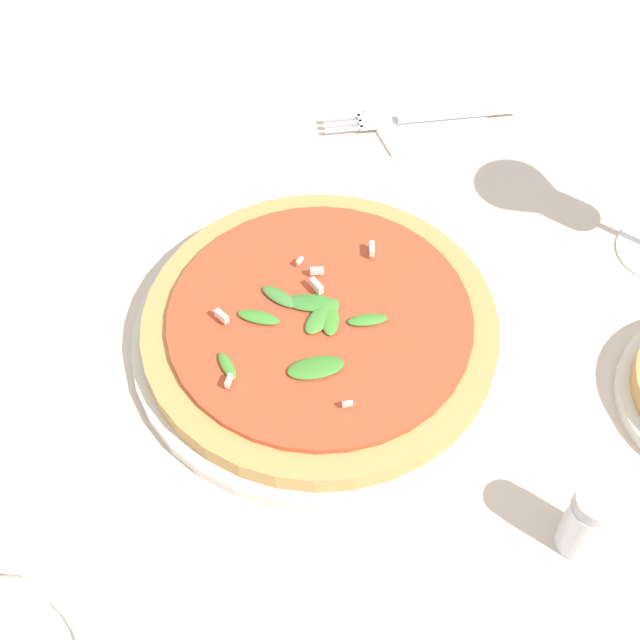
{
  "coord_description": "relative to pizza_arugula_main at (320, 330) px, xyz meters",
  "views": [
    {
      "loc": [
        0.23,
        0.35,
        0.61
      ],
      "look_at": [
        -0.01,
        -0.03,
        0.03
      ],
      "focal_mm": 50.0,
      "sensor_mm": 36.0,
      "label": 1
    }
  ],
  "objects": [
    {
      "name": "napkin",
      "position": [
        -0.25,
        -0.18,
        -0.01
      ],
      "size": [
        0.13,
        0.1,
        0.01
      ],
      "rotation": [
        0.0,
        0.0,
        -0.21
      ],
      "color": "silver",
      "rests_on": "ground_plane"
    },
    {
      "name": "ground_plane",
      "position": [
        0.01,
        0.03,
        -0.02
      ],
      "size": [
        6.0,
        6.0,
        0.0
      ],
      "primitive_type": "plane",
      "color": "beige"
    },
    {
      "name": "fork",
      "position": [
        -0.24,
        -0.19,
        -0.01
      ],
      "size": [
        0.19,
        0.1,
        0.0
      ],
      "rotation": [
        0.0,
        0.0,
        -0.43
      ],
      "color": "silver",
      "rests_on": "ground_plane"
    },
    {
      "name": "pizza_arugula_main",
      "position": [
        0.0,
        0.0,
        0.0
      ],
      "size": [
        0.32,
        0.32,
        0.05
      ],
      "color": "silver",
      "rests_on": "ground_plane"
    },
    {
      "name": "shaker_pepper",
      "position": [
        -0.06,
        0.25,
        0.02
      ],
      "size": [
        0.03,
        0.03,
        0.07
      ],
      "color": "silver",
      "rests_on": "ground_plane"
    }
  ]
}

